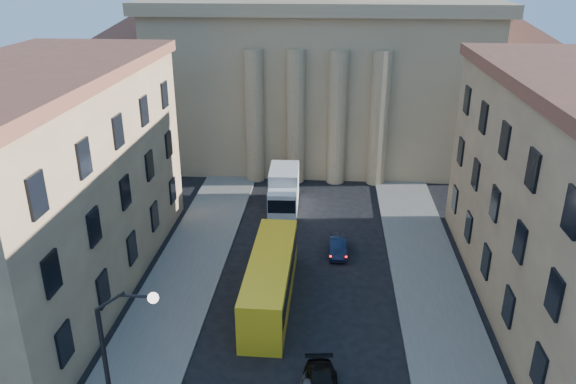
% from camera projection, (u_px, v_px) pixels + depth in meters
% --- Properties ---
extents(sidewalk_left, '(5.00, 60.00, 0.15)m').
position_uv_depth(sidewalk_left, '(162.00, 323.00, 34.22)').
color(sidewalk_left, '#605E58').
rests_on(sidewalk_left, ground).
extents(sidewalk_right, '(5.00, 60.00, 0.15)m').
position_uv_depth(sidewalk_right, '(445.00, 337.00, 32.99)').
color(sidewalk_right, '#605E58').
rests_on(sidewalk_right, ground).
extents(church, '(68.02, 28.76, 36.60)m').
position_uv_depth(church, '(321.00, 43.00, 63.60)').
color(church, '#917D59').
rests_on(church, ground).
extents(building_left, '(11.60, 26.60, 14.70)m').
position_uv_depth(building_left, '(39.00, 183.00, 35.70)').
color(building_left, tan).
rests_on(building_left, ground).
extents(street_lamp, '(2.62, 0.44, 8.83)m').
position_uv_depth(street_lamp, '(118.00, 365.00, 22.90)').
color(street_lamp, black).
rests_on(street_lamp, ground).
extents(car_right_distant, '(1.31, 3.70, 1.22)m').
position_uv_depth(car_right_distant, '(338.00, 246.00, 42.37)').
color(car_right_distant, black).
rests_on(car_right_distant, ground).
extents(city_bus, '(2.73, 11.35, 3.19)m').
position_uv_depth(city_bus, '(271.00, 278.00, 35.99)').
color(city_bus, yellow).
rests_on(city_bus, ground).
extents(box_truck, '(2.68, 6.43, 3.49)m').
position_uv_depth(box_truck, '(284.00, 191.00, 49.62)').
color(box_truck, silver).
rests_on(box_truck, ground).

